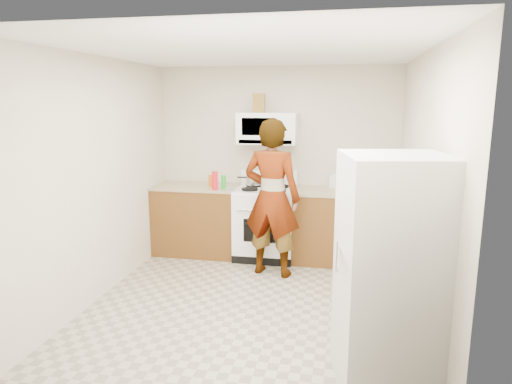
% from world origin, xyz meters
% --- Properties ---
extents(floor, '(3.60, 3.60, 0.00)m').
position_xyz_m(floor, '(0.00, 0.00, 0.00)').
color(floor, gray).
rests_on(floor, ground).
extents(back_wall, '(3.20, 0.02, 2.50)m').
position_xyz_m(back_wall, '(0.00, 1.79, 1.25)').
color(back_wall, beige).
rests_on(back_wall, floor).
extents(right_wall, '(0.02, 3.60, 2.50)m').
position_xyz_m(right_wall, '(1.59, 0.00, 1.25)').
color(right_wall, beige).
rests_on(right_wall, floor).
extents(cabinet_left, '(1.12, 0.62, 0.90)m').
position_xyz_m(cabinet_left, '(-1.04, 1.49, 0.45)').
color(cabinet_left, brown).
rests_on(cabinet_left, floor).
extents(counter_left, '(1.14, 0.64, 0.03)m').
position_xyz_m(counter_left, '(-1.04, 1.49, 0.92)').
color(counter_left, tan).
rests_on(counter_left, cabinet_left).
extents(cabinet_right, '(0.80, 0.62, 0.90)m').
position_xyz_m(cabinet_right, '(0.68, 1.49, 0.45)').
color(cabinet_right, brown).
rests_on(cabinet_right, floor).
extents(counter_right, '(0.82, 0.64, 0.03)m').
position_xyz_m(counter_right, '(0.68, 1.49, 0.92)').
color(counter_right, tan).
rests_on(counter_right, cabinet_right).
extents(gas_range, '(0.76, 0.65, 1.13)m').
position_xyz_m(gas_range, '(-0.10, 1.48, 0.49)').
color(gas_range, white).
rests_on(gas_range, floor).
extents(microwave, '(0.76, 0.38, 0.40)m').
position_xyz_m(microwave, '(-0.10, 1.61, 1.70)').
color(microwave, white).
rests_on(microwave, back_wall).
extents(person, '(0.75, 0.57, 1.86)m').
position_xyz_m(person, '(0.08, 0.90, 0.93)').
color(person, tan).
rests_on(person, floor).
extents(fridge, '(0.82, 0.82, 1.70)m').
position_xyz_m(fridge, '(1.24, -1.10, 0.85)').
color(fridge, silver).
rests_on(fridge, floor).
extents(kettle, '(0.16, 0.16, 0.16)m').
position_xyz_m(kettle, '(0.77, 1.70, 1.02)').
color(kettle, silver).
rests_on(kettle, counter_right).
extents(jug, '(0.15, 0.15, 0.24)m').
position_xyz_m(jug, '(-0.21, 1.56, 2.02)').
color(jug, brown).
rests_on(jug, microwave).
extents(saucepan, '(0.21, 0.21, 0.11)m').
position_xyz_m(saucepan, '(-0.28, 1.60, 1.01)').
color(saucepan, silver).
rests_on(saucepan, gas_range).
extents(tray, '(0.29, 0.23, 0.05)m').
position_xyz_m(tray, '(0.03, 1.40, 0.96)').
color(tray, silver).
rests_on(tray, gas_range).
extents(bottle_spray, '(0.09, 0.09, 0.24)m').
position_xyz_m(bottle_spray, '(-0.71, 1.24, 1.05)').
color(bottle_spray, red).
rests_on(bottle_spray, counter_left).
extents(bottle_hot_sauce, '(0.06, 0.06, 0.16)m').
position_xyz_m(bottle_hot_sauce, '(-0.83, 1.43, 1.02)').
color(bottle_hot_sauce, '#D15F17').
rests_on(bottle_hot_sauce, counter_left).
extents(bottle_green_cap, '(0.07, 0.07, 0.18)m').
position_xyz_m(bottle_green_cap, '(-0.62, 1.31, 1.03)').
color(bottle_green_cap, '#1C9A20').
rests_on(bottle_green_cap, counter_left).
extents(pot_lid, '(0.29, 0.29, 0.01)m').
position_xyz_m(pot_lid, '(-0.52, 1.28, 0.94)').
color(pot_lid, white).
rests_on(pot_lid, counter_left).
extents(broom, '(0.13, 0.27, 1.25)m').
position_xyz_m(broom, '(1.53, 0.80, 0.63)').
color(broom, silver).
rests_on(broom, floor).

